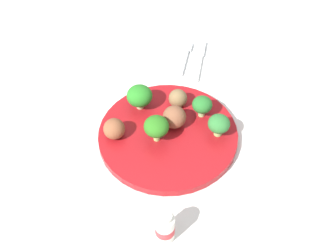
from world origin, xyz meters
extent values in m
plane|color=silver|center=(0.00, 0.00, 0.00)|extent=(4.00, 4.00, 0.00)
cylinder|color=maroon|center=(0.00, 0.00, 0.01)|extent=(0.28, 0.28, 0.02)
cylinder|color=#A0C568|center=(-0.02, 0.02, 0.03)|extent=(0.01, 0.01, 0.02)
ellipsoid|color=#2B6E1C|center=(-0.02, 0.02, 0.05)|extent=(0.05, 0.05, 0.04)
cylinder|color=#9ABE68|center=(0.02, -0.10, 0.02)|extent=(0.02, 0.02, 0.01)
ellipsoid|color=#2E7032|center=(0.02, -0.10, 0.05)|extent=(0.04, 0.04, 0.03)
cylinder|color=#9AC878|center=(0.06, -0.05, 0.02)|extent=(0.01, 0.01, 0.02)
ellipsoid|color=#266A29|center=(0.06, -0.05, 0.05)|extent=(0.04, 0.04, 0.03)
cylinder|color=#A6BB7A|center=(0.05, 0.07, 0.02)|extent=(0.02, 0.02, 0.01)
ellipsoid|color=#277922|center=(0.05, 0.07, 0.05)|extent=(0.05, 0.05, 0.04)
sphere|color=brown|center=(0.02, -0.01, 0.04)|extent=(0.05, 0.05, 0.05)
sphere|color=brown|center=(0.08, 0.00, 0.04)|extent=(0.04, 0.04, 0.04)
sphere|color=brown|center=(-0.04, 0.10, 0.04)|extent=(0.04, 0.04, 0.04)
cube|color=white|center=(0.24, 0.01, 0.00)|extent=(0.17, 0.13, 0.01)
cube|color=silver|center=(0.23, 0.02, 0.01)|extent=(0.09, 0.02, 0.01)
cube|color=silver|center=(0.29, 0.03, 0.01)|extent=(0.03, 0.02, 0.01)
cube|color=white|center=(0.22, -0.01, 0.01)|extent=(0.09, 0.02, 0.01)
cube|color=silver|center=(0.29, -0.01, 0.01)|extent=(0.06, 0.02, 0.01)
cylinder|color=white|center=(-0.21, -0.05, 0.03)|extent=(0.03, 0.03, 0.06)
cylinder|color=red|center=(-0.21, -0.05, 0.03)|extent=(0.03, 0.03, 0.02)
cylinder|color=silver|center=(-0.21, -0.05, 0.06)|extent=(0.02, 0.02, 0.01)
camera|label=1|loc=(-0.56, -0.15, 0.69)|focal=47.37mm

